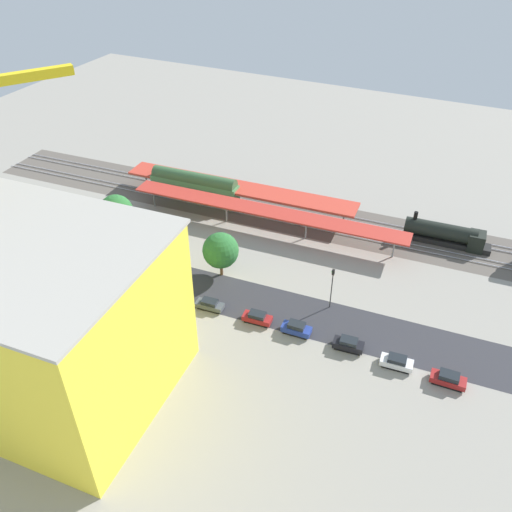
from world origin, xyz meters
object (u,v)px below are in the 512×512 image
street_tree_2 (116,212)px  parked_car_7 (141,281)px  freight_coach_far (194,186)px  parked_car_5 (210,305)px  locomotive (447,235)px  parked_car_0 (448,379)px  traffic_light (332,283)px  parked_car_6 (171,293)px  platform_canopy_far (239,188)px  parked_car_4 (257,318)px  box_truck_1 (129,295)px  parked_car_2 (348,344)px  platform_canopy_near (265,211)px  parked_car_1 (397,362)px  street_tree_1 (221,250)px  street_tree_0 (142,226)px  construction_building (43,323)px  box_truck_0 (117,292)px

street_tree_2 → parked_car_7: bearing=139.6°
freight_coach_far → parked_car_5: (-18.86, 28.07, -2.53)m
locomotive → parked_car_0: locomotive is taller
street_tree_2 → traffic_light: (-40.35, 1.60, -1.30)m
parked_car_6 → platform_canopy_far: bearing=-84.1°
platform_canopy_far → parked_car_0: bearing=146.3°
parked_car_4 → parked_car_5: (7.84, 0.34, -0.04)m
parked_car_4 → parked_car_6: 14.70m
parked_car_5 → box_truck_1: size_ratio=0.52×
parked_car_4 → parked_car_2: bearing=-178.5°
platform_canopy_far → freight_coach_far: freight_coach_far is taller
platform_canopy_near → freight_coach_far: bearing=-13.7°
parked_car_7 → box_truck_1: 4.90m
parked_car_0 → box_truck_1: (47.08, 4.33, 0.94)m
parked_car_0 → parked_car_1: parked_car_0 is taller
parked_car_2 → street_tree_1: street_tree_1 is taller
locomotive → parked_car_0: size_ratio=3.35×
platform_canopy_near → street_tree_0: 22.37m
parked_car_7 → street_tree_0: (5.02, -8.46, 4.40)m
platform_canopy_near → parked_car_2: size_ratio=11.97×
parked_car_2 → street_tree_2: bearing=-11.1°
parked_car_0 → parked_car_2: size_ratio=1.03×
parked_car_0 → street_tree_1: size_ratio=0.58×
construction_building → platform_canopy_near: bearing=-104.9°
platform_canopy_far → box_truck_0: size_ratio=5.61×
locomotive → platform_canopy_far: bearing=4.3°
street_tree_0 → street_tree_1: (-15.61, 0.55, -0.26)m
parked_car_4 → street_tree_2: (31.61, -9.27, 5.29)m
parked_car_1 → parked_car_6: (35.40, 0.31, -0.05)m
parked_car_7 → street_tree_2: (10.83, -9.21, 5.33)m
platform_canopy_near → parked_car_5: bearing=93.2°
parked_car_2 → parked_car_4: parked_car_2 is taller
parked_car_7 → construction_building: size_ratio=0.17×
freight_coach_far → parked_car_1: size_ratio=4.20×
traffic_light → parked_car_1: bearing=147.0°
parked_car_1 → street_tree_0: (46.51, -8.62, 4.36)m
parked_car_4 → box_truck_1: size_ratio=0.52×
parked_car_6 → construction_building: bearing=79.9°
platform_canopy_near → street_tree_1: size_ratio=6.75×
parked_car_6 → parked_car_0: bearing=-179.8°
freight_coach_far → traffic_light: traffic_light is taller
box_truck_0 → construction_building: bearing=101.8°
street_tree_2 → freight_coach_far: bearing=-104.9°
box_truck_1 → traffic_light: traffic_light is taller
parked_car_2 → box_truck_1: box_truck_1 is taller
freight_coach_far → platform_canopy_near: bearing=166.3°
parked_car_1 → street_tree_1: 32.19m
box_truck_0 → street_tree_1: size_ratio=1.09×
parked_car_5 → street_tree_1: street_tree_1 is taller
platform_canopy_near → street_tree_0: bearing=42.0°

